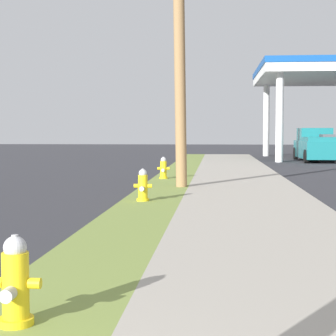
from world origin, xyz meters
name	(u,v)px	position (x,y,z in m)	size (l,w,h in m)	color
fire_hydrant_nearest	(15,286)	(0.58, 2.97, 0.45)	(0.42, 0.38, 0.74)	yellow
fire_hydrant_second	(143,187)	(0.52, 11.44, 0.45)	(0.42, 0.38, 0.74)	yellow
fire_hydrant_third	(163,169)	(0.41, 17.82, 0.45)	(0.42, 0.37, 0.74)	yellow
utility_pole_midground	(179,27)	(1.14, 14.78, 4.67)	(0.62, 1.36, 8.94)	#937047
car_black_by_near_pump	(313,146)	(8.99, 39.14, 0.72)	(2.22, 4.62, 1.57)	black
truck_teal_at_forecourt	(317,146)	(8.13, 32.62, 0.91)	(2.13, 5.40, 1.97)	#197075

